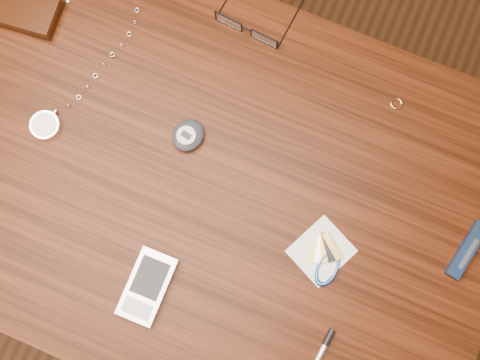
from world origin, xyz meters
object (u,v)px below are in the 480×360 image
Objects in this scene: pedometer at (188,135)px; desk at (212,192)px; eyeglasses at (248,27)px; pocket_watch at (49,120)px; pocket_knife at (467,250)px; silver_pen at (317,360)px; notepad_keys at (325,259)px; wallet_and_card at (29,8)px; pda_phone at (147,286)px.

desk is at bearing -42.67° from pedometer.
desk is at bearing -80.57° from eyeglasses.
pocket_knife is (0.72, 0.07, -0.00)m from pocket_watch.
pocket_watch reaches higher than silver_pen.
silver_pen is at bearing -72.89° from notepad_keys.
wallet_and_card is 1.21× the size of notepad_keys.
pedometer reaches higher than pocket_knife.
silver_pen is (0.33, -0.25, -0.01)m from pedometer.
pocket_watch is 0.33m from pda_phone.
pocket_watch is (0.12, -0.17, -0.00)m from wallet_and_card.
silver_pen is (0.29, 0.00, -0.00)m from pda_phone.
pda_phone is 0.92× the size of silver_pen.
notepad_keys is 0.16m from silver_pen.
pedometer is (-0.02, -0.22, -0.00)m from eyeglasses.
wallet_and_card is at bearing 162.29° from notepad_keys.
pocket_knife is at bearing 57.71° from silver_pen.
pedometer is 0.59× the size of notepad_keys.
pda_phone is at bearing -87.19° from eyeglasses.
notepad_keys is (0.29, -0.10, -0.01)m from pedometer.
pda_phone is at bearing -34.70° from pocket_watch.
wallet_and_card is 0.21m from pocket_watch.
notepad_keys is (0.64, -0.20, -0.01)m from wallet_and_card.
eyeglasses is 2.02× the size of pedometer.
pocket_watch is 5.13× the size of pedometer.
pocket_watch reaches higher than notepad_keys.
eyeglasses reaches higher than notepad_keys.
eyeglasses is (0.37, 0.12, 0.00)m from wallet_and_card.
pocket_knife is at bearing -24.58° from eyeglasses.
eyeglasses is at bearing 155.42° from pocket_knife.
pocket_watch is at bearing -174.63° from pocket_knife.
notepad_keys is at bearing 31.49° from pda_phone.
silver_pen is at bearing -18.29° from pocket_watch.
eyeglasses is 0.39× the size of pocket_watch.
pedometer is at bearing -94.57° from eyeglasses.
eyeglasses is at bearing 49.27° from pocket_watch.
silver_pen is at bearing -37.07° from pedometer.
pocket_watch is (-0.29, -0.01, 0.11)m from desk.
eyeglasses is 1.31× the size of pocket_knife.
pda_phone is at bearing -179.87° from silver_pen.
wallet_and_card is 0.77m from silver_pen.
wallet_and_card is 1.10× the size of silver_pen.
pda_phone is at bearing -80.85° from pedometer.
wallet_and_card is 1.20× the size of pda_phone.
pda_phone is at bearing -42.20° from wallet_and_card.
pda_phone is 1.70× the size of pedometer.
pocket_watch is at bearing -130.73° from eyeglasses.
notepad_keys is (0.51, -0.04, -0.00)m from pocket_watch.
wallet_and_card is at bearing 125.92° from pocket_watch.
pocket_watch is 0.24m from pedometer.
pocket_knife is at bearing -6.77° from wallet_and_card.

